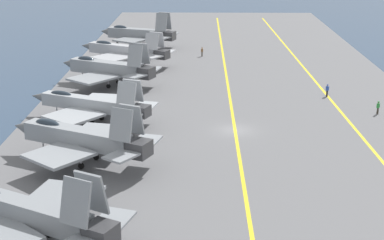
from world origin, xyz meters
name	(u,v)px	position (x,y,z in m)	size (l,w,h in m)	color
ground_plane	(235,133)	(0.00, 0.00, 0.00)	(2000.00, 2000.00, 0.00)	#2D425B
carrier_deck	(235,132)	(0.00, 0.00, 0.20)	(189.27, 50.39, 0.40)	slate
deck_stripe_foul_line	(357,131)	(0.00, -13.86, 0.40)	(170.34, 0.36, 0.01)	yellow
deck_stripe_centerline	(235,130)	(0.00, 0.00, 0.40)	(170.34, 0.36, 0.01)	yellow
parked_jet_second	(27,212)	(-25.13, 16.52, 2.80)	(13.95, 15.92, 6.42)	gray
parked_jet_third	(80,138)	(-10.00, 15.60, 3.04)	(12.66, 15.87, 6.54)	gray
parked_jet_fourth	(91,104)	(2.65, 16.91, 2.61)	(12.74, 16.22, 5.65)	#9EA3A8
parked_jet_fifth	(108,68)	(19.39, 17.43, 2.99)	(14.06, 15.45, 6.58)	gray
parked_jet_sixth	(125,50)	(32.51, 16.58, 2.89)	(13.30, 16.79, 5.93)	#A8AAAF
parked_jet_seventh	(138,34)	(47.84, 15.98, 2.99)	(12.37, 15.63, 6.82)	gray
crew_blue_vest	(327,90)	(14.11, -13.29, 1.35)	(0.42, 0.46, 1.73)	#232328
crew_brown_vest	(202,51)	(39.55, 3.79, 1.32)	(0.29, 0.40, 1.68)	#4C473D
crew_green_vest	(378,107)	(6.28, -17.97, 1.32)	(0.46, 0.45, 1.68)	#383328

